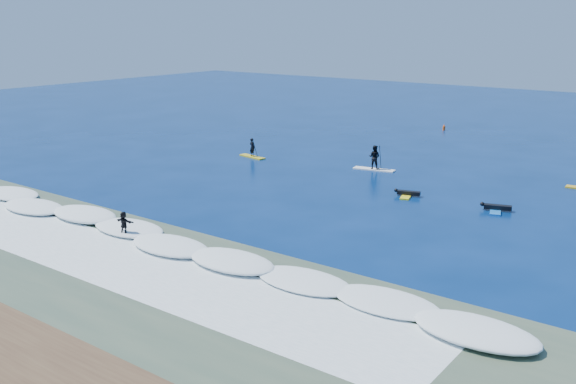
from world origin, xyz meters
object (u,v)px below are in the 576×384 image
Objects in this scene: prone_paddler_far at (496,208)px; wave_surfer at (124,224)px; sup_paddler_center at (374,159)px; sup_paddler_left at (252,150)px; prone_paddler_near at (407,194)px; marker_buoy at (444,128)px.

wave_surfer reaches higher than prone_paddler_far.
sup_paddler_center is 12.61m from prone_paddler_far.
wave_surfer is at bearing -58.00° from sup_paddler_left.
prone_paddler_far is at bearing -35.75° from sup_paddler_center.
sup_paddler_center reaches higher than prone_paddler_far.
sup_paddler_left is 1.23× the size of prone_paddler_near.
wave_surfer is (7.94, -20.23, 0.17)m from sup_paddler_left.
prone_paddler_near is at bearing 54.69° from wave_surfer.
sup_paddler_center is (10.72, 1.95, 0.26)m from sup_paddler_left.
sup_paddler_center is at bearing 47.79° from prone_paddler_far.
prone_paddler_far is 3.60× the size of marker_buoy.
sup_paddler_left reaches higher than wave_surfer.
prone_paddler_near is (16.27, -3.45, -0.44)m from sup_paddler_left.
sup_paddler_left is 23.96m from marker_buoy.
prone_paddler_near is 27.65m from marker_buoy.
sup_paddler_center is 1.48× the size of prone_paddler_near.
sup_paddler_center is at bearing 20.87° from sup_paddler_left.
marker_buoy is at bearing 82.41° from sup_paddler_left.
wave_surfer is (-14.23, -16.96, 0.59)m from prone_paddler_far.
marker_buoy is at bearing 81.70° from wave_surfer.
prone_paddler_far is at bearing -60.55° from marker_buoy.
sup_paddler_center is 1.78× the size of wave_surfer.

